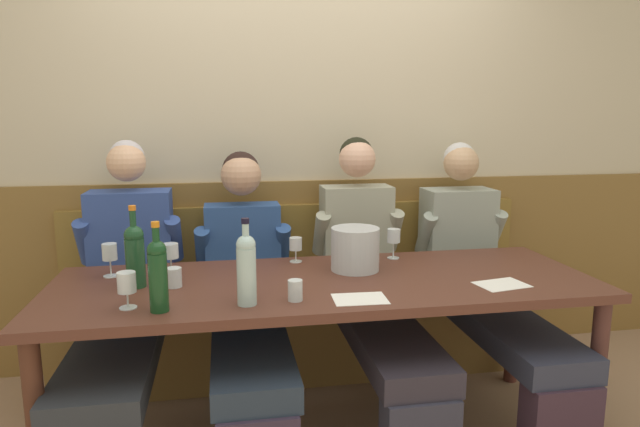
{
  "coord_description": "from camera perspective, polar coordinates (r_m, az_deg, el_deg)",
  "views": [
    {
      "loc": [
        -0.43,
        -2.12,
        1.46
      ],
      "look_at": [
        0.03,
        0.45,
        0.98
      ],
      "focal_mm": 30.91,
      "sensor_mm": 36.0,
      "label": 1
    }
  ],
  "objects": [
    {
      "name": "wine_glass_by_bottle",
      "position": [
        2.54,
        -15.22,
        -3.86
      ],
      "size": [
        0.07,
        0.07,
        0.15
      ],
      "color": "silver",
      "rests_on": "dining_table"
    },
    {
      "name": "wine_bottle_clear_water",
      "position": [
        2.42,
        -18.61,
        -3.95
      ],
      "size": [
        0.08,
        0.08,
        0.35
      ],
      "color": "#1B4325",
      "rests_on": "dining_table"
    },
    {
      "name": "wine_glass_right_end",
      "position": [
        2.62,
        -20.94,
        -3.93
      ],
      "size": [
        0.07,
        0.07,
        0.15
      ],
      "color": "silver",
      "rests_on": "dining_table"
    },
    {
      "name": "tasting_sheet_left_guest",
      "position": [
        2.19,
        4.15,
        -8.81
      ],
      "size": [
        0.22,
        0.16,
        0.0
      ],
      "primitive_type": "cube",
      "rotation": [
        0.0,
        0.0,
        -0.04
      ],
      "color": "white",
      "rests_on": "dining_table"
    },
    {
      "name": "wood_wainscot_panel",
      "position": [
        3.32,
        -2.26,
        -5.86
      ],
      "size": [
        6.8,
        0.03,
        1.07
      ],
      "primitive_type": "cube",
      "color": "brown",
      "rests_on": "ground"
    },
    {
      "name": "water_tumbler_center",
      "position": [
        2.16,
        -2.58,
        -7.95
      ],
      "size": [
        0.06,
        0.06,
        0.08
      ],
      "primitive_type": "cylinder",
      "color": "silver",
      "rests_on": "dining_table"
    },
    {
      "name": "person_right_seat",
      "position": [
        3.04,
        16.42,
        -5.9
      ],
      "size": [
        0.5,
        1.25,
        1.3
      ],
      "color": "#372431",
      "rests_on": "ground"
    },
    {
      "name": "person_left_seat",
      "position": [
        2.77,
        -19.75,
        -7.68
      ],
      "size": [
        0.52,
        1.24,
        1.33
      ],
      "color": "#242437",
      "rests_on": "ground"
    },
    {
      "name": "wall_bench",
      "position": [
        3.2,
        -1.7,
        -11.29
      ],
      "size": [
        2.66,
        0.42,
        0.94
      ],
      "color": "brown",
      "rests_on": "ground"
    },
    {
      "name": "person_center_left_seat",
      "position": [
        2.71,
        -7.62,
        -7.9
      ],
      "size": [
        0.5,
        1.25,
        1.26
      ],
      "color": "#362A3D",
      "rests_on": "ground"
    },
    {
      "name": "wine_bottle_green_tall",
      "position": [
        2.1,
        -7.63,
        -5.52
      ],
      "size": [
        0.07,
        0.07,
        0.33
      ],
      "color": "#ADCBC8",
      "rests_on": "dining_table"
    },
    {
      "name": "wine_bottle_amber_mid",
      "position": [
        2.09,
        -16.44,
        -5.9
      ],
      "size": [
        0.07,
        0.07,
        0.34
      ],
      "color": "#153D1C",
      "rests_on": "dining_table"
    },
    {
      "name": "room_wall_back",
      "position": [
        3.24,
        -2.5,
        9.23
      ],
      "size": [
        6.8,
        0.08,
        2.8
      ],
      "primitive_type": "cube",
      "color": "#C6B698",
      "rests_on": "ground"
    },
    {
      "name": "dining_table",
      "position": [
        2.45,
        0.61,
        -8.58
      ],
      "size": [
        2.36,
        0.82,
        0.74
      ],
      "color": "#512B20",
      "rests_on": "ground"
    },
    {
      "name": "tasting_sheet_right_guest",
      "position": [
        2.48,
        18.3,
        -7.0
      ],
      "size": [
        0.23,
        0.19,
        0.0
      ],
      "primitive_type": "cube",
      "rotation": [
        0.0,
        0.0,
        0.18
      ],
      "color": "white",
      "rests_on": "dining_table"
    },
    {
      "name": "person_center_right_seat",
      "position": [
        2.82,
        5.34,
        -6.55
      ],
      "size": [
        0.49,
        1.24,
        1.33
      ],
      "color": "#2F2F3F",
      "rests_on": "ground"
    },
    {
      "name": "water_tumbler_right",
      "position": [
        2.4,
        -14.9,
        -6.41
      ],
      "size": [
        0.07,
        0.07,
        0.08
      ],
      "primitive_type": "cylinder",
      "color": "silver",
      "rests_on": "dining_table"
    },
    {
      "name": "wine_glass_center_front",
      "position": [
        2.77,
        7.63,
        -2.48
      ],
      "size": [
        0.07,
        0.07,
        0.15
      ],
      "color": "silver",
      "rests_on": "dining_table"
    },
    {
      "name": "ice_bucket",
      "position": [
        2.55,
        3.66,
        -3.69
      ],
      "size": [
        0.22,
        0.22,
        0.2
      ],
      "primitive_type": "cylinder",
      "color": "#BABEC2",
      "rests_on": "dining_table"
    },
    {
      "name": "wine_glass_center_rear",
      "position": [
        2.69,
        -2.54,
        -3.27
      ],
      "size": [
        0.06,
        0.06,
        0.12
      ],
      "color": "silver",
      "rests_on": "dining_table"
    },
    {
      "name": "wine_glass_mid_right",
      "position": [
        2.18,
        -19.38,
        -6.95
      ],
      "size": [
        0.07,
        0.07,
        0.14
      ],
      "color": "silver",
      "rests_on": "dining_table"
    }
  ]
}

